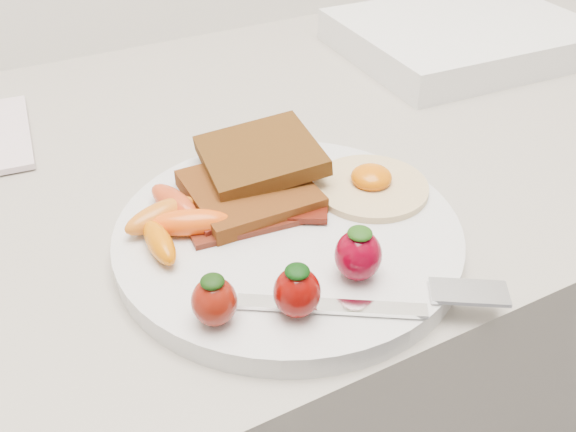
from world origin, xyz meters
name	(u,v)px	position (x,y,z in m)	size (l,w,h in m)	color
counter	(247,428)	(0.00, 1.70, 0.45)	(2.00, 0.60, 0.90)	gray
plate	(288,235)	(-0.02, 1.54, 0.91)	(0.27, 0.27, 0.02)	silver
toast_lower	(249,191)	(-0.03, 1.59, 0.93)	(0.10, 0.10, 0.01)	#47240D
toast_upper	(260,155)	(-0.01, 1.61, 0.94)	(0.09, 0.09, 0.01)	black
fried_egg	(371,184)	(0.07, 1.55, 0.92)	(0.12, 0.12, 0.02)	beige
bacon_strips	(257,214)	(-0.04, 1.56, 0.92)	(0.11, 0.07, 0.01)	black
baby_carrots	(172,219)	(-0.10, 1.58, 0.93)	(0.08, 0.10, 0.02)	#CC6516
strawberries	(299,279)	(-0.05, 1.46, 0.94)	(0.14, 0.05, 0.04)	maroon
fork	(395,300)	(0.00, 1.43, 0.92)	(0.17, 0.10, 0.00)	white
appliance	(462,36)	(0.37, 1.79, 0.92)	(0.29, 0.24, 0.04)	white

